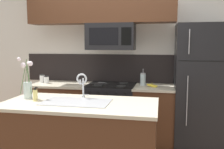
{
  "coord_description": "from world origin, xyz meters",
  "views": [
    {
      "loc": [
        0.78,
        -2.99,
        1.57
      ],
      "look_at": [
        0.13,
        0.27,
        1.16
      ],
      "focal_mm": 40.0,
      "sensor_mm": 36.0,
      "label": 1
    }
  ],
  "objects_px": {
    "refrigerator": "(201,86)",
    "banana_bunch": "(152,86)",
    "french_press": "(143,79)",
    "stove_range": "(111,112)",
    "storage_jar_tall": "(42,79)",
    "dish_soap_bottle": "(35,95)",
    "flower_vase": "(28,86)",
    "sink_faucet": "(82,82)",
    "microwave": "(111,37)",
    "storage_jar_medium": "(47,80)"
  },
  "relations": [
    {
      "from": "stove_range",
      "to": "refrigerator",
      "type": "distance_m",
      "value": 1.46
    },
    {
      "from": "flower_vase",
      "to": "microwave",
      "type": "bearing_deg",
      "value": 55.68
    },
    {
      "from": "storage_jar_medium",
      "to": "dish_soap_bottle",
      "type": "relative_size",
      "value": 0.74
    },
    {
      "from": "stove_range",
      "to": "banana_bunch",
      "type": "distance_m",
      "value": 0.81
    },
    {
      "from": "refrigerator",
      "to": "french_press",
      "type": "relative_size",
      "value": 6.96
    },
    {
      "from": "stove_range",
      "to": "microwave",
      "type": "bearing_deg",
      "value": -89.84
    },
    {
      "from": "storage_jar_medium",
      "to": "banana_bunch",
      "type": "bearing_deg",
      "value": -1.29
    },
    {
      "from": "storage_jar_tall",
      "to": "flower_vase",
      "type": "relative_size",
      "value": 0.28
    },
    {
      "from": "stove_range",
      "to": "flower_vase",
      "type": "height_order",
      "value": "flower_vase"
    },
    {
      "from": "storage_jar_tall",
      "to": "dish_soap_bottle",
      "type": "relative_size",
      "value": 0.86
    },
    {
      "from": "refrigerator",
      "to": "dish_soap_bottle",
      "type": "xyz_separation_m",
      "value": [
        -2.03,
        -1.3,
        0.05
      ]
    },
    {
      "from": "refrigerator",
      "to": "dish_soap_bottle",
      "type": "bearing_deg",
      "value": -147.38
    },
    {
      "from": "banana_bunch",
      "to": "french_press",
      "type": "bearing_deg",
      "value": 141.07
    },
    {
      "from": "refrigerator",
      "to": "flower_vase",
      "type": "bearing_deg",
      "value": -151.06
    },
    {
      "from": "banana_bunch",
      "to": "sink_faucet",
      "type": "relative_size",
      "value": 0.62
    },
    {
      "from": "refrigerator",
      "to": "banana_bunch",
      "type": "relative_size",
      "value": 9.73
    },
    {
      "from": "storage_jar_tall",
      "to": "french_press",
      "type": "distance_m",
      "value": 1.71
    },
    {
      "from": "refrigerator",
      "to": "french_press",
      "type": "bearing_deg",
      "value": 177.4
    },
    {
      "from": "french_press",
      "to": "stove_range",
      "type": "bearing_deg",
      "value": -173.17
    },
    {
      "from": "refrigerator",
      "to": "banana_bunch",
      "type": "xyz_separation_m",
      "value": [
        -0.73,
        -0.08,
        0.0
      ]
    },
    {
      "from": "banana_bunch",
      "to": "sink_faucet",
      "type": "bearing_deg",
      "value": -129.64
    },
    {
      "from": "refrigerator",
      "to": "dish_soap_bottle",
      "type": "relative_size",
      "value": 11.27
    },
    {
      "from": "storage_jar_tall",
      "to": "sink_faucet",
      "type": "height_order",
      "value": "sink_faucet"
    },
    {
      "from": "storage_jar_medium",
      "to": "banana_bunch",
      "type": "xyz_separation_m",
      "value": [
        1.76,
        -0.04,
        -0.04
      ]
    },
    {
      "from": "storage_jar_medium",
      "to": "banana_bunch",
      "type": "distance_m",
      "value": 1.76
    },
    {
      "from": "storage_jar_medium",
      "to": "french_press",
      "type": "relative_size",
      "value": 0.46
    },
    {
      "from": "refrigerator",
      "to": "sink_faucet",
      "type": "xyz_separation_m",
      "value": [
        -1.54,
        -1.05,
        0.18
      ]
    },
    {
      "from": "microwave",
      "to": "dish_soap_bottle",
      "type": "bearing_deg",
      "value": -117.15
    },
    {
      "from": "storage_jar_tall",
      "to": "dish_soap_bottle",
      "type": "distance_m",
      "value": 1.41
    },
    {
      "from": "french_press",
      "to": "flower_vase",
      "type": "distance_m",
      "value": 1.8
    },
    {
      "from": "microwave",
      "to": "banana_bunch",
      "type": "relative_size",
      "value": 3.9
    },
    {
      "from": "sink_faucet",
      "to": "microwave",
      "type": "bearing_deg",
      "value": 81.29
    },
    {
      "from": "dish_soap_bottle",
      "to": "flower_vase",
      "type": "distance_m",
      "value": 0.19
    },
    {
      "from": "french_press",
      "to": "storage_jar_tall",
      "type": "bearing_deg",
      "value": -178.52
    },
    {
      "from": "french_press",
      "to": "storage_jar_medium",
      "type": "bearing_deg",
      "value": -177.15
    },
    {
      "from": "microwave",
      "to": "stove_range",
      "type": "bearing_deg",
      "value": 90.16
    },
    {
      "from": "storage_jar_medium",
      "to": "storage_jar_tall",
      "type": "bearing_deg",
      "value": 159.64
    },
    {
      "from": "dish_soap_bottle",
      "to": "flower_vase",
      "type": "bearing_deg",
      "value": 147.78
    },
    {
      "from": "stove_range",
      "to": "sink_faucet",
      "type": "height_order",
      "value": "sink_faucet"
    },
    {
      "from": "banana_bunch",
      "to": "dish_soap_bottle",
      "type": "relative_size",
      "value": 1.16
    },
    {
      "from": "stove_range",
      "to": "storage_jar_medium",
      "type": "relative_size",
      "value": 7.62
    },
    {
      "from": "stove_range",
      "to": "refrigerator",
      "type": "relative_size",
      "value": 0.5
    },
    {
      "from": "storage_jar_medium",
      "to": "flower_vase",
      "type": "relative_size",
      "value": 0.24
    },
    {
      "from": "dish_soap_bottle",
      "to": "french_press",
      "type": "bearing_deg",
      "value": 49.4
    },
    {
      "from": "sink_faucet",
      "to": "stove_range",
      "type": "bearing_deg",
      "value": 81.46
    },
    {
      "from": "microwave",
      "to": "french_press",
      "type": "distance_m",
      "value": 0.84
    },
    {
      "from": "storage_jar_medium",
      "to": "french_press",
      "type": "bearing_deg",
      "value": 2.85
    },
    {
      "from": "refrigerator",
      "to": "storage_jar_medium",
      "type": "bearing_deg",
      "value": -179.08
    },
    {
      "from": "stove_range",
      "to": "dish_soap_bottle",
      "type": "distance_m",
      "value": 1.52
    },
    {
      "from": "microwave",
      "to": "flower_vase",
      "type": "bearing_deg",
      "value": -124.32
    }
  ]
}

